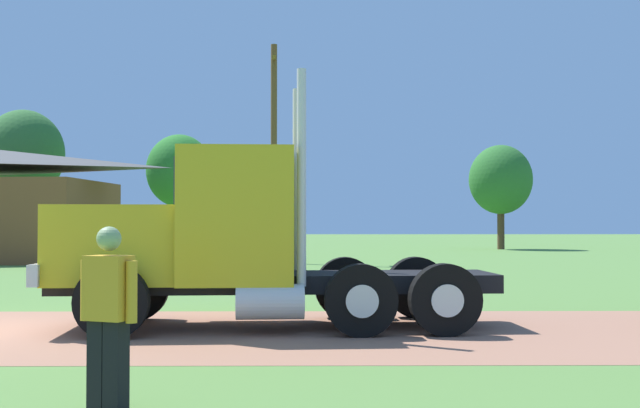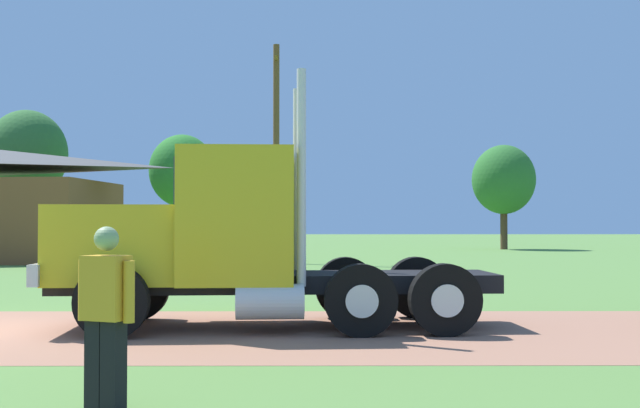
% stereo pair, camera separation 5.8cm
% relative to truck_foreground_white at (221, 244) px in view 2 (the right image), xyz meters
% --- Properties ---
extents(truck_foreground_white, '(7.16, 2.94, 3.97)m').
position_rel_truck_foreground_white_xyz_m(truck_foreground_white, '(0.00, 0.00, 0.00)').
color(truck_foreground_white, black).
rests_on(truck_foreground_white, ground_plane).
extents(visitor_standing_near, '(0.55, 0.38, 1.64)m').
position_rel_truck_foreground_white_xyz_m(visitor_standing_near, '(-0.35, -5.57, -0.46)').
color(visitor_standing_near, gold).
rests_on(visitor_standing_near, ground_plane).
extents(utility_pole_near, '(0.26, 2.20, 9.03)m').
position_rel_truck_foreground_white_xyz_m(utility_pole_near, '(-0.13, 20.08, 3.44)').
color(utility_pole_near, brown).
rests_on(utility_pole_near, ground_plane).
extents(tree_mid, '(4.32, 4.32, 7.80)m').
position_rel_truck_foreground_white_xyz_m(tree_mid, '(-14.23, 30.62, 4.06)').
color(tree_mid, '#513823').
rests_on(tree_mid, ground_plane).
extents(tree_right, '(3.55, 3.55, 6.42)m').
position_rel_truck_foreground_white_xyz_m(tree_right, '(-5.71, 30.22, 3.10)').
color(tree_right, '#513823').
rests_on(tree_right, ground_plane).
extents(tree_far_right, '(3.92, 3.92, 6.50)m').
position_rel_truck_foreground_white_xyz_m(tree_far_right, '(13.20, 36.74, 2.99)').
color(tree_far_right, '#513823').
rests_on(tree_far_right, ground_plane).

